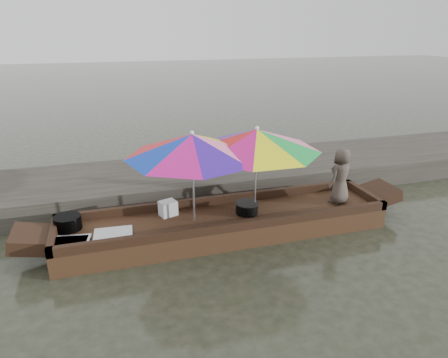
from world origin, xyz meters
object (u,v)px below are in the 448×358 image
object	(u,v)px
cooking_pot	(68,223)
tray_scallop	(113,234)
charcoal_grill	(247,208)
supply_bag	(168,208)
umbrella_bow	(193,177)
tray_crayfish	(69,244)
boat_hull	(226,225)
umbrella_stern	(256,171)
vendor	(341,176)

from	to	relation	value
cooking_pot	tray_scallop	world-z (taller)	cooking_pot
cooking_pot	charcoal_grill	size ratio (longest dim) A/B	1.11
supply_bag	cooking_pot	bearing A→B (deg)	-178.50
supply_bag	umbrella_bow	size ratio (longest dim) A/B	0.13
tray_scallop	umbrella_bow	world-z (taller)	umbrella_bow
charcoal_grill	umbrella_bow	size ratio (longest dim) A/B	0.18
tray_crayfish	umbrella_bow	world-z (taller)	umbrella_bow
boat_hull	umbrella_stern	world-z (taller)	umbrella_stern
cooking_pot	tray_scallop	distance (m)	0.83
supply_bag	umbrella_stern	distance (m)	1.65
tray_crayfish	umbrella_bow	bearing A→B (deg)	9.14
tray_scallop	supply_bag	world-z (taller)	supply_bag
cooking_pot	supply_bag	distance (m)	1.64
umbrella_bow	cooking_pot	bearing A→B (deg)	172.09
cooking_pot	umbrella_bow	distance (m)	2.15
charcoal_grill	umbrella_stern	size ratio (longest dim) A/B	0.18
cooking_pot	tray_scallop	size ratio (longest dim) A/B	0.73
boat_hull	cooking_pot	xyz separation A→B (m)	(-2.58, 0.28, 0.29)
boat_hull	tray_crayfish	distance (m)	2.56
vendor	umbrella_stern	distance (m)	1.67
boat_hull	tray_scallop	bearing A→B (deg)	-174.78
vendor	umbrella_stern	xyz separation A→B (m)	(-1.65, 0.05, 0.25)
cooking_pot	charcoal_grill	world-z (taller)	cooking_pot
vendor	umbrella_bow	distance (m)	2.75
umbrella_stern	vendor	bearing A→B (deg)	-1.60
tray_scallop	umbrella_stern	distance (m)	2.55
charcoal_grill	boat_hull	bearing A→B (deg)	-178.89
tray_crayfish	supply_bag	xyz separation A→B (m)	(1.59, 0.64, 0.09)
vendor	boat_hull	bearing A→B (deg)	-24.88
cooking_pot	tray_crayfish	bearing A→B (deg)	-85.23
supply_bag	vendor	distance (m)	3.18
charcoal_grill	umbrella_bow	distance (m)	1.17
cooking_pot	tray_scallop	xyz separation A→B (m)	(0.69, -0.45, -0.08)
supply_bag	vendor	xyz separation A→B (m)	(3.13, -0.37, 0.40)
boat_hull	vendor	xyz separation A→B (m)	(2.19, -0.05, 0.70)
boat_hull	umbrella_stern	bearing A→B (deg)	0.00
umbrella_bow	tray_crayfish	bearing A→B (deg)	-170.86
cooking_pot	vendor	distance (m)	4.80
tray_crayfish	umbrella_stern	size ratio (longest dim) A/B	0.27
charcoal_grill	supply_bag	xyz separation A→B (m)	(-1.34, 0.32, 0.04)
tray_crayfish	umbrella_stern	distance (m)	3.17
cooking_pot	tray_crayfish	size ratio (longest dim) A/B	0.73
tray_scallop	charcoal_grill	xyz separation A→B (m)	(2.29, 0.18, 0.06)
supply_bag	charcoal_grill	bearing A→B (deg)	-13.34
tray_crayfish	charcoal_grill	world-z (taller)	charcoal_grill
tray_crayfish	charcoal_grill	distance (m)	2.94
boat_hull	vendor	world-z (taller)	vendor
cooking_pot	charcoal_grill	bearing A→B (deg)	-5.27
charcoal_grill	supply_bag	size ratio (longest dim) A/B	1.39
supply_bag	umbrella_stern	xyz separation A→B (m)	(1.48, -0.32, 0.65)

